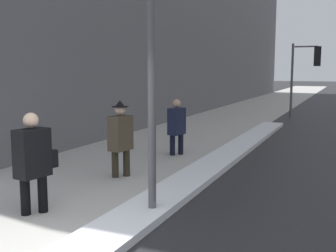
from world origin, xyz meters
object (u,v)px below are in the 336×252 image
pedestrian_with_shoulder_bag (33,159)px  pedestrian_trailing (120,136)px  pedestrian_nearside (177,124)px  traffic_light_near (308,64)px

pedestrian_with_shoulder_bag → pedestrian_trailing: bearing=-172.1°
pedestrian_with_shoulder_bag → pedestrian_nearside: bearing=-173.2°
traffic_light_near → pedestrian_trailing: 13.58m
pedestrian_nearside → pedestrian_with_shoulder_bag: bearing=6.8°
traffic_light_near → pedestrian_with_shoulder_bag: traffic_light_near is taller
pedestrian_trailing → pedestrian_nearside: pedestrian_trailing is taller
traffic_light_near → pedestrian_with_shoulder_bag: size_ratio=2.17×
pedestrian_with_shoulder_bag → pedestrian_trailing: (0.09, 2.47, 0.00)m
pedestrian_with_shoulder_bag → pedestrian_nearside: (0.28, 5.01, -0.06)m
pedestrian_trailing → pedestrian_nearside: size_ratio=1.09×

